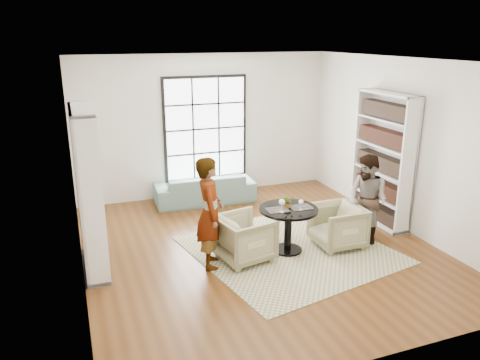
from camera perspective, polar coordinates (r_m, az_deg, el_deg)
name	(u,v)px	position (r m, az deg, el deg)	size (l,w,h in m)	color
ground	(259,248)	(7.80, 2.28, -8.23)	(6.00, 6.00, 0.00)	#5B3415
room_shell	(247,166)	(7.83, 0.86, 1.72)	(6.00, 6.01, 6.00)	silver
rug	(289,250)	(7.75, 6.00, -8.43)	(2.88, 2.88, 0.01)	#B6B188
pedestal_table	(288,220)	(7.50, 5.90, -4.90)	(0.93, 0.93, 0.74)	black
sofa	(205,188)	(9.78, -4.33, -0.98)	(2.05, 0.80, 0.60)	slate
armchair_left	(245,238)	(7.26, 0.56, -7.09)	(0.77, 0.79, 0.72)	tan
armchair_right	(337,226)	(7.88, 11.76, -5.52)	(0.76, 0.78, 0.71)	tan
person_left	(210,213)	(6.91, -3.70, -4.05)	(0.62, 0.41, 1.70)	gray
person_right	(367,199)	(8.03, 15.27, -2.30)	(0.73, 0.57, 1.50)	gray
placemat_left	(278,210)	(7.33, 4.60, -3.65)	(0.34, 0.26, 0.01)	black
placemat_right	(301,207)	(7.47, 7.45, -3.32)	(0.34, 0.26, 0.01)	black
cutlery_left	(278,209)	(7.32, 4.60, -3.60)	(0.14, 0.22, 0.01)	silver
cutlery_right	(301,207)	(7.47, 7.45, -3.27)	(0.14, 0.22, 0.01)	silver
wine_glass_left	(282,203)	(7.20, 5.13, -2.77)	(0.10, 0.10, 0.21)	silver
wine_glass_right	(301,202)	(7.33, 7.45, -2.73)	(0.08, 0.08, 0.17)	silver
flower_centerpiece	(288,201)	(7.41, 5.88, -2.60)	(0.19, 0.16, 0.21)	gray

